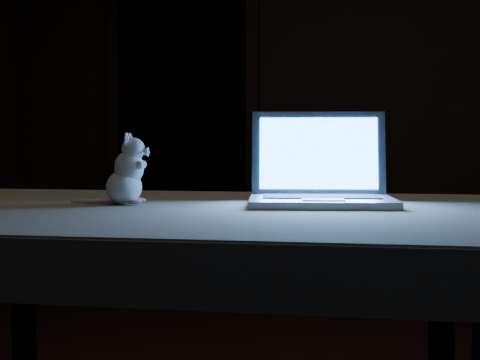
# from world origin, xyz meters

# --- Properties ---
(back_wall) EXTENTS (4.50, 0.04, 2.60)m
(back_wall) POSITION_xyz_m (0.00, 2.50, 1.30)
(back_wall) COLOR black
(back_wall) RESTS_ON ground
(doorway) EXTENTS (1.06, 0.36, 2.13)m
(doorway) POSITION_xyz_m (-1.10, 2.50, 1.06)
(doorway) COLOR black
(doorway) RESTS_ON back_wall
(tablecloth) EXTENTS (1.70, 1.17, 0.12)m
(tablecloth) POSITION_xyz_m (-0.28, -0.35, 0.78)
(tablecloth) COLOR #B9B19A
(tablecloth) RESTS_ON table
(laptop) EXTENTS (0.42, 0.38, 0.26)m
(laptop) POSITION_xyz_m (0.07, -0.28, 0.96)
(laptop) COLOR #A1A1A6
(laptop) RESTS_ON tablecloth
(plush_mouse) EXTENTS (0.14, 0.14, 0.19)m
(plush_mouse) POSITION_xyz_m (-0.44, -0.36, 0.93)
(plush_mouse) COLOR white
(plush_mouse) RESTS_ON tablecloth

